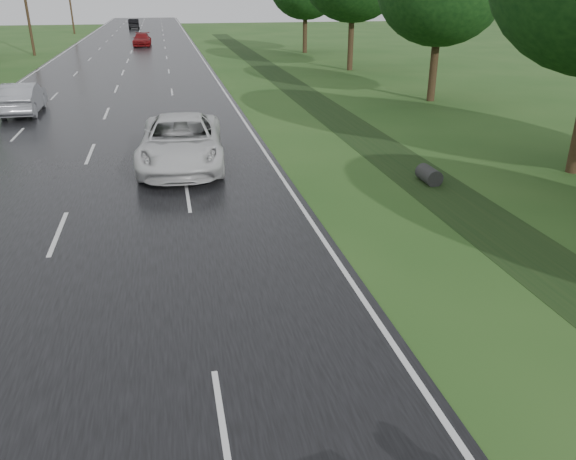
{
  "coord_description": "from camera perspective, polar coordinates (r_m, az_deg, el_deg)",
  "views": [
    {
      "loc": [
        3.08,
        -6.59,
        5.97
      ],
      "look_at": [
        5.38,
        4.05,
        1.3
      ],
      "focal_mm": 35.0,
      "sensor_mm": 36.0,
      "label": 1
    }
  ],
  "objects": [
    {
      "name": "far_car_dark",
      "position": [
        101.46,
        -15.38,
        19.55
      ],
      "size": [
        1.71,
        4.71,
        1.54
      ],
      "primitive_type": "imported",
      "rotation": [
        0.0,
        0.0,
        3.16
      ],
      "color": "black",
      "rests_on": "road"
    },
    {
      "name": "center_line",
      "position": [
        52.02,
        -16.13,
        15.83
      ],
      "size": [
        0.12,
        180.0,
        0.01
      ],
      "primitive_type": "cube",
      "color": "silver",
      "rests_on": "road"
    },
    {
      "name": "white_pickup",
      "position": [
        20.85,
        -10.8,
        8.79
      ],
      "size": [
        3.34,
        6.5,
        1.75
      ],
      "primitive_type": "imported",
      "rotation": [
        0.0,
        0.0,
        -0.07
      ],
      "color": "silver",
      "rests_on": "road"
    },
    {
      "name": "far_car_red",
      "position": [
        69.6,
        -14.61,
        18.22
      ],
      "size": [
        2.09,
        4.82,
        1.38
      ],
      "primitive_type": "imported",
      "rotation": [
        0.0,
        0.0,
        -0.03
      ],
      "color": "maroon",
      "rests_on": "road"
    },
    {
      "name": "road",
      "position": [
        52.02,
        -16.13,
        15.8
      ],
      "size": [
        14.0,
        180.0,
        0.04
      ],
      "primitive_type": "cube",
      "color": "black",
      "rests_on": "ground"
    },
    {
      "name": "silver_sedan",
      "position": [
        32.72,
        -25.36,
        12.02
      ],
      "size": [
        1.77,
        4.81,
        1.57
      ],
      "primitive_type": "imported",
      "rotation": [
        0.0,
        0.0,
        3.16
      ],
      "color": "#97989F",
      "rests_on": "road"
    },
    {
      "name": "drainage_ditch",
      "position": [
        27.31,
        6.18,
        10.55
      ],
      "size": [
        2.2,
        120.0,
        0.56
      ],
      "color": "black",
      "rests_on": "ground"
    },
    {
      "name": "edge_stripe_west",
      "position": [
        52.85,
        -23.67,
        14.94
      ],
      "size": [
        0.12,
        180.0,
        0.01
      ],
      "primitive_type": "cube",
      "color": "silver",
      "rests_on": "road"
    },
    {
      "name": "edge_stripe_east",
      "position": [
        52.06,
        -8.41,
        16.46
      ],
      "size": [
        0.12,
        180.0,
        0.01
      ],
      "primitive_type": "cube",
      "color": "silver",
      "rests_on": "road"
    }
  ]
}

